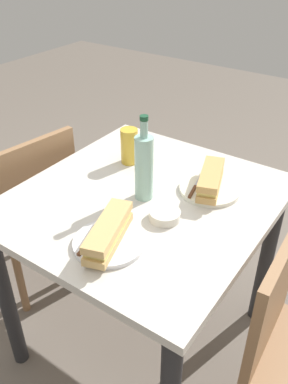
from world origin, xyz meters
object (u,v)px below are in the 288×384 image
at_px(baguette_sandwich_far, 109,232).
at_px(water_bottle, 145,166).
at_px(plate_near, 210,189).
at_px(knife_near, 195,186).
at_px(baguette_sandwich_near, 211,179).
at_px(beer_glass, 129,146).
at_px(olive_bowl, 165,215).
at_px(chair_far, 32,205).
at_px(plate_far, 109,243).
at_px(knife_far, 92,239).
at_px(dining_table, 144,226).

height_order(baguette_sandwich_far, water_bottle, water_bottle).
distance_m(plate_near, knife_near, 0.05).
distance_m(baguette_sandwich_near, beer_glass, 0.37).
bearing_deg(olive_bowl, knife_near, 0.17).
distance_m(chair_far, plate_far, 0.79).
bearing_deg(plate_near, baguette_sandwich_far, 165.58).
relative_size(plate_far, beer_glass, 1.53).
bearing_deg(chair_far, knife_far, -114.08).
xyz_separation_m(baguette_sandwich_far, beer_glass, (0.45, 0.25, 0.02)).
height_order(plate_near, knife_near, knife_near).
bearing_deg(baguette_sandwich_far, chair_far, 69.25).
xyz_separation_m(baguette_sandwich_near, knife_far, (-0.46, 0.16, -0.03)).
xyz_separation_m(baguette_sandwich_near, knife_near, (-0.03, 0.04, -0.03)).
height_order(knife_far, beer_glass, beer_glass).
bearing_deg(chair_far, water_bottle, -88.53).
bearing_deg(chair_far, dining_table, -88.91).
xyz_separation_m(plate_near, baguette_sandwich_near, (0.00, 0.00, 0.04)).
bearing_deg(beer_glass, baguette_sandwich_near, -91.22).
relative_size(knife_near, beer_glass, 1.24).
height_order(baguette_sandwich_far, beer_glass, beer_glass).
distance_m(chair_far, beer_glass, 0.59).
height_order(knife_near, knife_far, same).
bearing_deg(knife_near, knife_far, 165.47).
bearing_deg(baguette_sandwich_near, knife_far, 161.27).
xyz_separation_m(chair_far, baguette_sandwich_far, (-0.26, -0.69, 0.33)).
bearing_deg(olive_bowl, dining_table, 62.62).
bearing_deg(plate_near, plate_far, 165.58).
bearing_deg(olive_bowl, beer_glass, 53.17).
bearing_deg(plate_far, beer_glass, 29.61).
distance_m(baguette_sandwich_near, olive_bowl, 0.24).
bearing_deg(beer_glass, dining_table, -132.15).
bearing_deg(beer_glass, chair_far, 113.23).
xyz_separation_m(plate_near, plate_far, (-0.44, 0.11, 0.00)).
height_order(baguette_sandwich_near, olive_bowl, baguette_sandwich_near).
relative_size(chair_far, olive_bowl, 8.14).
bearing_deg(water_bottle, plate_far, -167.61).
relative_size(baguette_sandwich_near, knife_near, 1.32).
distance_m(baguette_sandwich_far, knife_far, 0.06).
distance_m(knife_far, beer_glass, 0.52).
bearing_deg(knife_far, water_bottle, 2.97).
bearing_deg(knife_far, olive_bowl, -26.24).
relative_size(water_bottle, olive_bowl, 2.96).
height_order(knife_near, olive_bowl, olive_bowl).
xyz_separation_m(knife_near, baguette_sandwich_far, (-0.41, 0.07, 0.03)).
distance_m(knife_far, olive_bowl, 0.26).
bearing_deg(chair_far, olive_bowl, -94.21).
bearing_deg(knife_far, baguette_sandwich_near, -18.73).
relative_size(dining_table, beer_glass, 6.38).
bearing_deg(olive_bowl, baguette_sandwich_near, -10.59).
xyz_separation_m(baguette_sandwich_far, water_bottle, (0.28, 0.06, 0.07)).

